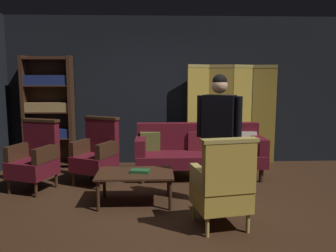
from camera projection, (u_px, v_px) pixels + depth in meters
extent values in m
plane|color=#331E11|center=(170.00, 208.00, 4.39)|extent=(10.00, 10.00, 0.00)
cube|color=black|center=(165.00, 91.00, 6.62)|extent=(7.20, 0.10, 2.80)
cube|color=#B29338|center=(198.00, 115.00, 6.50)|extent=(0.44, 0.21, 1.90)
cube|color=tan|center=(199.00, 66.00, 6.37)|extent=(0.44, 0.21, 0.06)
cube|color=#B29338|center=(220.00, 115.00, 6.55)|extent=(0.45, 0.14, 1.90)
cube|color=tan|center=(221.00, 66.00, 6.42)|extent=(0.46, 0.15, 0.06)
cube|color=#B29338|center=(242.00, 115.00, 6.61)|extent=(0.43, 0.23, 1.90)
cube|color=tan|center=(244.00, 66.00, 6.48)|extent=(0.43, 0.24, 0.06)
cube|color=#B29338|center=(263.00, 114.00, 6.67)|extent=(0.45, 0.14, 1.90)
cube|color=tan|center=(265.00, 66.00, 6.54)|extent=(0.46, 0.15, 0.06)
cube|color=#382114|center=(26.00, 112.00, 6.31)|extent=(0.06, 0.32, 2.05)
cube|color=#382114|center=(72.00, 112.00, 6.34)|extent=(0.06, 0.32, 2.05)
cube|color=#382114|center=(51.00, 111.00, 6.47)|extent=(0.90, 0.02, 2.05)
cube|color=#382114|center=(51.00, 163.00, 6.46)|extent=(0.86, 0.30, 0.02)
cube|color=#382114|center=(50.00, 138.00, 6.39)|extent=(0.86, 0.30, 0.02)
cube|color=navy|center=(49.00, 133.00, 6.36)|extent=(0.78, 0.22, 0.16)
cube|color=#382114|center=(49.00, 112.00, 6.32)|extent=(0.86, 0.30, 0.02)
cube|color=#9E7A47|center=(48.00, 107.00, 6.29)|extent=(0.78, 0.22, 0.17)
cube|color=#382114|center=(47.00, 86.00, 6.26)|extent=(0.86, 0.30, 0.02)
cube|color=navy|center=(47.00, 80.00, 6.22)|extent=(0.78, 0.22, 0.18)
cube|color=#382114|center=(46.00, 59.00, 6.19)|extent=(0.86, 0.30, 0.02)
cylinder|color=#382114|center=(142.00, 177.00, 5.40)|extent=(0.07, 0.07, 0.22)
cylinder|color=#382114|center=(261.00, 175.00, 5.47)|extent=(0.07, 0.07, 0.22)
cylinder|color=#382114|center=(143.00, 167.00, 5.99)|extent=(0.07, 0.07, 0.22)
cylinder|color=#382114|center=(251.00, 166.00, 6.07)|extent=(0.07, 0.07, 0.22)
cube|color=#4C0F19|center=(200.00, 159.00, 5.71)|extent=(2.10, 0.76, 0.20)
cube|color=#4C0F19|center=(198.00, 136.00, 5.97)|extent=(2.10, 0.18, 0.46)
cube|color=#4C0F19|center=(141.00, 146.00, 5.64)|extent=(0.16, 0.68, 0.26)
cube|color=#4C0F19|center=(258.00, 145.00, 5.71)|extent=(0.16, 0.68, 0.26)
cube|color=#4C5123|center=(150.00, 142.00, 5.84)|extent=(0.36, 0.18, 0.34)
cube|color=maroon|center=(198.00, 142.00, 5.87)|extent=(0.35, 0.17, 0.34)
cube|color=beige|center=(246.00, 141.00, 5.90)|extent=(0.36, 0.20, 0.35)
cylinder|color=#382114|center=(98.00, 196.00, 4.26)|extent=(0.04, 0.04, 0.39)
cylinder|color=#382114|center=(170.00, 195.00, 4.29)|extent=(0.04, 0.04, 0.39)
cylinder|color=#382114|center=(104.00, 183.00, 4.79)|extent=(0.04, 0.04, 0.39)
cylinder|color=#382114|center=(168.00, 182.00, 4.83)|extent=(0.04, 0.04, 0.39)
cube|color=#382114|center=(135.00, 173.00, 4.51)|extent=(1.00, 0.64, 0.03)
cylinder|color=tan|center=(231.00, 207.00, 4.13)|extent=(0.04, 0.04, 0.22)
cylinder|color=tan|center=(194.00, 210.00, 4.03)|extent=(0.04, 0.04, 0.22)
cylinder|color=tan|center=(248.00, 223.00, 3.68)|extent=(0.04, 0.04, 0.22)
cylinder|color=tan|center=(207.00, 227.00, 3.58)|extent=(0.04, 0.04, 0.22)
cube|color=#B79338|center=(220.00, 197.00, 3.82)|extent=(0.65, 0.65, 0.24)
cube|color=#B79338|center=(229.00, 168.00, 3.55)|extent=(0.57, 0.22, 0.54)
cube|color=tan|center=(230.00, 141.00, 3.51)|extent=(0.61, 0.24, 0.04)
cube|color=tan|center=(241.00, 175.00, 3.84)|extent=(0.18, 0.51, 0.22)
cube|color=tan|center=(200.00, 178.00, 3.74)|extent=(0.18, 0.51, 0.22)
cylinder|color=#382114|center=(9.00, 186.00, 4.92)|extent=(0.04, 0.04, 0.22)
cylinder|color=#382114|center=(36.00, 190.00, 4.77)|extent=(0.04, 0.04, 0.22)
cylinder|color=#382114|center=(31.00, 178.00, 5.35)|extent=(0.04, 0.04, 0.22)
cylinder|color=#382114|center=(56.00, 180.00, 5.21)|extent=(0.04, 0.04, 0.22)
cube|color=#4C0F19|center=(33.00, 168.00, 5.03)|extent=(0.72, 0.72, 0.24)
cube|color=#4C0F19|center=(41.00, 139.00, 5.19)|extent=(0.57, 0.31, 0.54)
cube|color=#382114|center=(40.00, 120.00, 5.15)|extent=(0.61, 0.33, 0.04)
cube|color=#382114|center=(18.00, 152.00, 5.07)|extent=(0.26, 0.50, 0.22)
cube|color=#382114|center=(46.00, 154.00, 4.92)|extent=(0.26, 0.50, 0.22)
cylinder|color=#382114|center=(73.00, 179.00, 5.27)|extent=(0.04, 0.04, 0.22)
cylinder|color=#382114|center=(98.00, 183.00, 5.09)|extent=(0.04, 0.04, 0.22)
cylinder|color=#382114|center=(92.00, 172.00, 5.69)|extent=(0.04, 0.04, 0.22)
cylinder|color=#382114|center=(115.00, 175.00, 5.50)|extent=(0.04, 0.04, 0.22)
cube|color=#4C0F19|center=(94.00, 163.00, 5.35)|extent=(0.75, 0.75, 0.24)
cube|color=#4C0F19|center=(102.00, 136.00, 5.51)|extent=(0.56, 0.36, 0.54)
cube|color=#382114|center=(102.00, 118.00, 5.47)|extent=(0.60, 0.38, 0.04)
cube|color=#382114|center=(81.00, 147.00, 5.42)|extent=(0.30, 0.49, 0.22)
cube|color=#382114|center=(107.00, 150.00, 5.22)|extent=(0.30, 0.49, 0.22)
cylinder|color=black|center=(223.00, 174.00, 4.42)|extent=(0.12, 0.12, 0.86)
cylinder|color=black|center=(213.00, 172.00, 4.48)|extent=(0.12, 0.12, 0.86)
cube|color=maroon|center=(219.00, 137.00, 4.39)|extent=(0.36, 0.29, 0.09)
cube|color=black|center=(219.00, 118.00, 4.35)|extent=(0.45, 0.37, 0.58)
cube|color=white|center=(221.00, 115.00, 4.45)|extent=(0.13, 0.07, 0.41)
cube|color=maroon|center=(222.00, 97.00, 4.42)|extent=(0.09, 0.06, 0.04)
cylinder|color=black|center=(238.00, 118.00, 4.25)|extent=(0.09, 0.09, 0.54)
cylinder|color=black|center=(200.00, 116.00, 4.46)|extent=(0.09, 0.09, 0.54)
sphere|color=tan|center=(220.00, 85.00, 4.29)|extent=(0.20, 0.20, 0.20)
sphere|color=black|center=(220.00, 81.00, 4.29)|extent=(0.18, 0.18, 0.18)
cube|color=#1E4C28|center=(140.00, 171.00, 4.50)|extent=(0.27, 0.19, 0.04)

